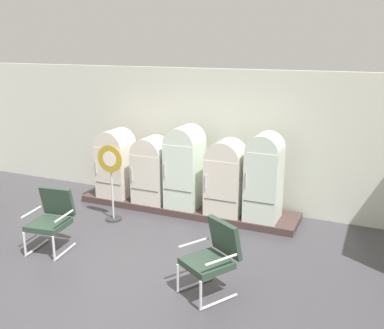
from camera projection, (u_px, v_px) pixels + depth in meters
name	position (u px, v px, depth m)	size (l,w,h in m)	color
ground	(101.00, 281.00, 6.47)	(12.00, 10.00, 0.05)	#413F45
back_wall	(199.00, 136.00, 9.30)	(11.76, 0.12, 2.85)	silver
display_plinth	(186.00, 207.00, 9.11)	(4.59, 0.95, 0.13)	#473531
refrigerator_0	(116.00, 161.00, 9.41)	(0.66, 0.68, 1.45)	silver
refrigerator_1	(151.00, 168.00, 9.06)	(0.67, 0.62, 1.37)	silver
refrigerator_2	(185.00, 164.00, 8.78)	(0.65, 0.72, 1.65)	silver
refrigerator_3	(226.00, 175.00, 8.43)	(0.70, 0.64, 1.45)	silver
refrigerator_4	(264.00, 174.00, 8.11)	(0.62, 0.65, 1.64)	silver
armchair_left	(52.00, 217.00, 7.28)	(0.71, 0.78, 1.03)	silver
armchair_right	(213.00, 255.00, 5.98)	(0.86, 0.90, 1.03)	silver
sign_stand	(111.00, 181.00, 8.41)	(0.53, 0.32, 1.51)	#2D2D30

